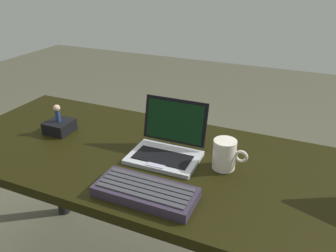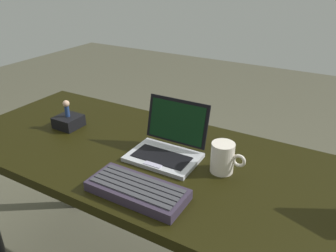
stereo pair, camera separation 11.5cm
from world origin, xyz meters
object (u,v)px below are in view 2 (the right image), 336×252
at_px(figurine_stand, 69,122).
at_px(figurine, 67,107).
at_px(laptop_front, 168,146).
at_px(external_keyboard, 137,190).
at_px(coffee_mug, 223,158).

distance_m(figurine_stand, figurine, 0.07).
relative_size(figurine_stand, figurine, 1.39).
distance_m(laptop_front, external_keyboard, 0.25).
height_order(external_keyboard, figurine, figurine).
bearing_deg(figurine, laptop_front, 0.63).
bearing_deg(coffee_mug, figurine, -179.37).
distance_m(external_keyboard, coffee_mug, 0.31).
bearing_deg(laptop_front, figurine_stand, -179.37).
height_order(figurine, coffee_mug, figurine).
xyz_separation_m(figurine, coffee_mug, (0.70, 0.01, -0.04)).
xyz_separation_m(external_keyboard, figurine, (-0.52, 0.24, 0.07)).
height_order(laptop_front, figurine, laptop_front).
bearing_deg(external_keyboard, coffee_mug, 55.09).
bearing_deg(external_keyboard, laptop_front, 98.61).
distance_m(figurine_stand, coffee_mug, 0.70).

